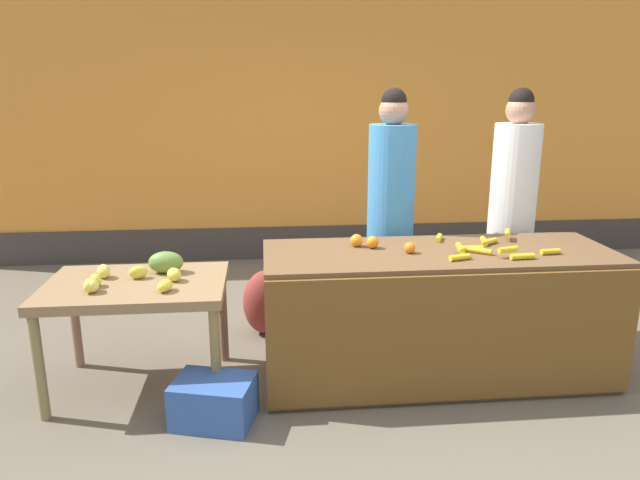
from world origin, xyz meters
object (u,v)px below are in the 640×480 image
(vendor_woman_blue_shirt, at_px, (390,217))
(produce_crate, at_px, (214,401))
(produce_sack, at_px, (266,302))
(vendor_woman_white_shirt, at_px, (512,214))

(vendor_woman_blue_shirt, relative_size, produce_crate, 4.21)
(vendor_woman_blue_shirt, height_order, produce_sack, vendor_woman_blue_shirt)
(vendor_woman_blue_shirt, distance_m, produce_sack, 1.15)
(produce_crate, distance_m, produce_sack, 1.27)
(produce_sack, bearing_deg, produce_crate, -104.28)
(vendor_woman_blue_shirt, xyz_separation_m, produce_sack, (-0.92, 0.13, -0.68))
(vendor_woman_white_shirt, bearing_deg, produce_sack, 176.25)
(produce_crate, height_order, produce_sack, produce_sack)
(vendor_woman_white_shirt, bearing_deg, vendor_woman_blue_shirt, -179.65)
(vendor_woman_blue_shirt, relative_size, vendor_woman_white_shirt, 1.00)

